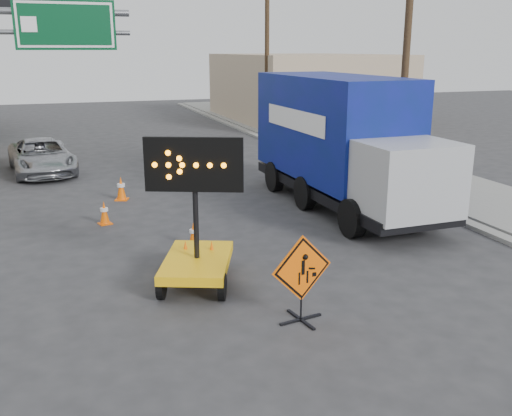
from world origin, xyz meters
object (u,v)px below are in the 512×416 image
arrow_board (197,253)px  pickup_truck (42,156)px  construction_sign (302,276)px  box_truck (341,149)px

arrow_board → pickup_truck: arrow_board is taller
construction_sign → box_truck: (4.48, 7.08, 0.98)m
construction_sign → arrow_board: (-1.42, 2.35, -0.18)m
pickup_truck → construction_sign: bearing=-80.5°
construction_sign → pickup_truck: size_ratio=0.34×
pickup_truck → box_truck: bearing=-50.4°
construction_sign → pickup_truck: bearing=97.4°
construction_sign → pickup_truck: construction_sign is taller
construction_sign → arrow_board: bearing=111.9°
box_truck → arrow_board: bearing=-142.1°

